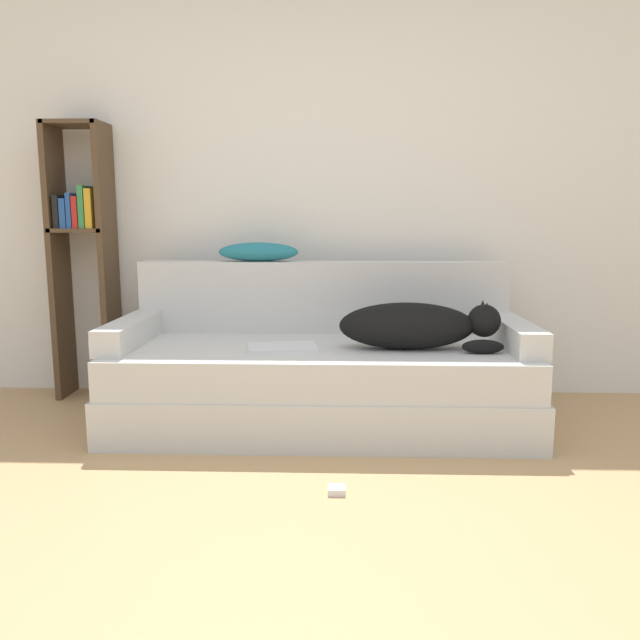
{
  "coord_description": "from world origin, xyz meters",
  "views": [
    {
      "loc": [
        0.17,
        -1.71,
        1.1
      ],
      "look_at": [
        0.07,
        1.44,
        0.59
      ],
      "focal_mm": 35.0,
      "sensor_mm": 36.0,
      "label": 1
    }
  ],
  "objects_px": {
    "throw_pillow": "(258,252)",
    "power_adapter": "(336,490)",
    "couch": "(321,386)",
    "laptop": "(282,347)",
    "dog": "(417,326)",
    "bookshelf": "(82,245)"
  },
  "relations": [
    {
      "from": "throw_pillow",
      "to": "power_adapter",
      "type": "relative_size",
      "value": 6.73
    },
    {
      "from": "power_adapter",
      "to": "couch",
      "type": "bearing_deg",
      "value": 96.12
    },
    {
      "from": "laptop",
      "to": "throw_pillow",
      "type": "bearing_deg",
      "value": 100.12
    },
    {
      "from": "laptop",
      "to": "throw_pillow",
      "type": "distance_m",
      "value": 0.71
    },
    {
      "from": "couch",
      "to": "bookshelf",
      "type": "xyz_separation_m",
      "value": [
        -1.46,
        0.52,
        0.72
      ]
    },
    {
      "from": "dog",
      "to": "power_adapter",
      "type": "xyz_separation_m",
      "value": [
        -0.4,
        -0.77,
        -0.55
      ]
    },
    {
      "from": "throw_pillow",
      "to": "power_adapter",
      "type": "xyz_separation_m",
      "value": [
        0.47,
        -1.26,
        -0.89
      ]
    },
    {
      "from": "couch",
      "to": "power_adapter",
      "type": "distance_m",
      "value": 0.89
    },
    {
      "from": "couch",
      "to": "dog",
      "type": "height_order",
      "value": "dog"
    },
    {
      "from": "laptop",
      "to": "throw_pillow",
      "type": "height_order",
      "value": "throw_pillow"
    },
    {
      "from": "laptop",
      "to": "bookshelf",
      "type": "xyz_separation_m",
      "value": [
        -1.27,
        0.63,
        0.49
      ]
    },
    {
      "from": "dog",
      "to": "bookshelf",
      "type": "xyz_separation_m",
      "value": [
        -1.96,
        0.61,
        0.38
      ]
    },
    {
      "from": "throw_pillow",
      "to": "bookshelf",
      "type": "distance_m",
      "value": 1.09
    },
    {
      "from": "couch",
      "to": "bookshelf",
      "type": "bearing_deg",
      "value": 160.46
    },
    {
      "from": "dog",
      "to": "throw_pillow",
      "type": "relative_size",
      "value": 1.75
    },
    {
      "from": "couch",
      "to": "laptop",
      "type": "xyz_separation_m",
      "value": [
        -0.19,
        -0.11,
        0.23
      ]
    },
    {
      "from": "throw_pillow",
      "to": "power_adapter",
      "type": "bearing_deg",
      "value": -69.64
    },
    {
      "from": "bookshelf",
      "to": "power_adapter",
      "type": "height_order",
      "value": "bookshelf"
    },
    {
      "from": "dog",
      "to": "power_adapter",
      "type": "height_order",
      "value": "dog"
    },
    {
      "from": "laptop",
      "to": "dog",
      "type": "bearing_deg",
      "value": -8.21
    },
    {
      "from": "throw_pillow",
      "to": "bookshelf",
      "type": "relative_size",
      "value": 0.28
    },
    {
      "from": "dog",
      "to": "laptop",
      "type": "relative_size",
      "value": 2.15
    }
  ]
}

